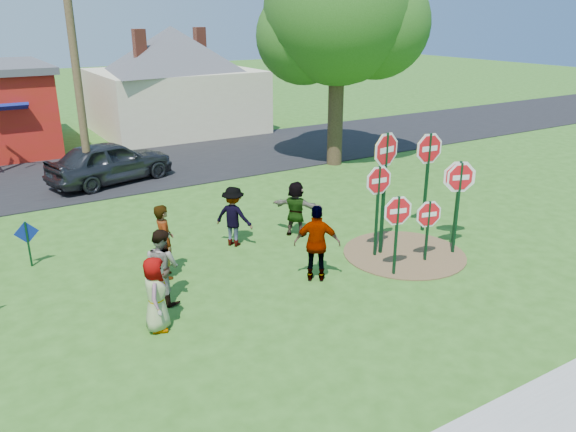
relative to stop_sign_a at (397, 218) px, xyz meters
name	(u,v)px	position (x,y,z in m)	size (l,w,h in m)	color
ground	(234,279)	(-3.42, 1.80, -1.47)	(120.00, 120.00, 0.00)	#2E5C1A
road	(107,171)	(-3.42, 13.30, -1.45)	(120.00, 7.50, 0.04)	black
dirt_patch	(404,254)	(1.08, 0.80, -1.45)	(3.20, 3.20, 0.03)	brown
cream_house	(174,75)	(2.08, 19.80, 1.46)	(9.40, 9.40, 6.50)	beige
stop_sign_a	(397,218)	(0.00, 0.00, 0.00)	(0.94, 0.26, 2.13)	#0D321B
stop_sign_b	(385,163)	(0.57, 1.16, 1.01)	(1.16, 0.21, 3.39)	#0D321B
stop_sign_c	(459,187)	(2.23, 0.18, 0.35)	(0.99, 0.34, 2.60)	#0D321B
stop_sign_d	(429,157)	(2.74, 1.83, 0.72)	(1.18, 0.14, 3.04)	#0D321B
stop_sign_e	(428,219)	(1.24, 0.20, -0.31)	(0.91, 0.25, 1.74)	#0D321B
stop_sign_f	(459,182)	(2.85, 0.76, 0.25)	(1.00, 0.65, 2.46)	#0D321B
stop_sign_g	(378,191)	(0.34, 1.12, 0.33)	(1.00, 0.11, 2.56)	#0D321B
blue_diamond_d	(27,239)	(-7.43, 5.15, -0.72)	(0.58, 0.06, 1.20)	#0D321B
person_a	(156,294)	(-5.71, 0.59, -0.69)	(0.76, 0.50, 1.56)	#4D5599
person_b	(165,241)	(-4.72, 2.80, -0.55)	(0.67, 0.44, 1.83)	teal
person_c	(162,266)	(-5.20, 1.65, -0.62)	(0.82, 0.64, 1.69)	brown
person_d	(234,216)	(-2.46, 3.72, -0.64)	(1.07, 0.62, 1.66)	#34353A
person_e	(317,244)	(-1.75, 0.76, -0.54)	(1.09, 0.45, 1.86)	#573162
person_f	(296,209)	(-0.62, 3.46, -0.67)	(1.48, 0.47, 1.59)	#1B572F
suv	(110,162)	(-3.68, 11.50, -0.64)	(1.85, 4.61, 1.57)	#2D2C31
utility_pole	(75,58)	(-4.61, 10.91, 3.15)	(2.06, 0.83, 8.77)	#4C3823
leafy_tree	(341,18)	(5.23, 9.45, 4.37)	(6.38, 5.82, 9.06)	#382819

